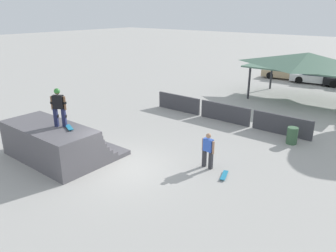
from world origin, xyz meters
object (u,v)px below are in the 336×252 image
parked_car_tan (287,73)px  parked_car_white (317,77)px  trash_bin (292,136)px  skater_on_deck (59,105)px  bystander_walking (208,149)px  skateboard_on_ground (224,176)px  skateboard_on_deck (69,128)px

parked_car_tan → parked_car_white: 2.85m
trash_bin → parked_car_tan: 16.79m
skater_on_deck → trash_bin: (7.19, 8.19, -2.12)m
bystander_walking → parked_car_tan: size_ratio=0.34×
bystander_walking → trash_bin: bystander_walking is taller
bystander_walking → skateboard_on_ground: bystander_walking is taller
skateboard_on_ground → parked_car_white: parked_car_white is taller
skateboard_on_ground → trash_bin: trash_bin is taller
skateboard_on_deck → parked_car_white: bearing=104.4°
skateboard_on_ground → bystander_walking: bearing=-125.1°
skateboard_on_ground → skateboard_on_deck: bearing=-81.4°
skateboard_on_deck → skater_on_deck: bearing=-152.0°
trash_bin → skateboard_on_deck: bearing=-129.3°
skater_on_deck → bystander_walking: (5.33, 3.34, -1.69)m
skateboard_on_ground → trash_bin: bearing=151.1°
skateboard_on_deck → bystander_walking: (4.80, 3.30, -0.78)m
skater_on_deck → parked_car_white: skater_on_deck is taller
skateboard_on_deck → skateboard_on_ground: skateboard_on_deck is taller
skateboard_on_ground → skater_on_deck: bearing=-83.1°
skateboard_on_ground → parked_car_tan: 21.43m
parked_car_tan → skater_on_deck: bearing=-97.7°
skateboard_on_deck → skateboard_on_ground: size_ratio=0.92×
bystander_walking → parked_car_white: size_ratio=0.34×
skater_on_deck → parked_car_tan: bearing=53.6°
skateboard_on_deck → parked_car_tan: (0.67, 23.83, -1.04)m
trash_bin → bystander_walking: bearing=-111.0°
parked_car_tan → parked_car_white: (2.83, -0.35, 0.00)m
parked_car_white → skateboard_on_ground: bearing=-90.3°
skater_on_deck → parked_car_white: bearing=46.7°
skateboard_on_deck → parked_car_tan: skateboard_on_deck is taller
bystander_walking → trash_bin: size_ratio=1.82×
skater_on_deck → trash_bin: 11.10m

